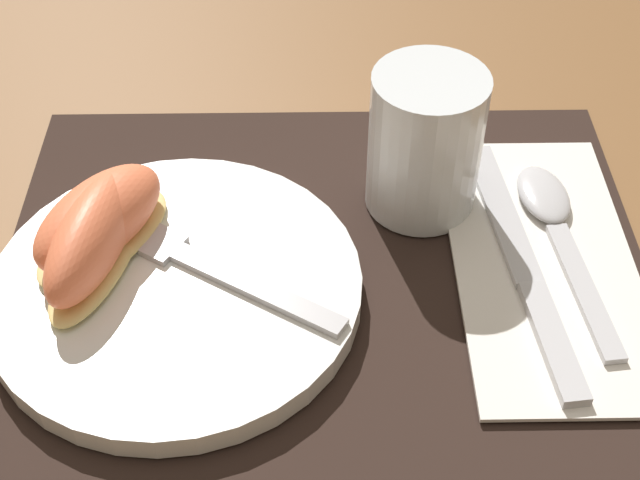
# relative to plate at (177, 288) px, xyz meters

# --- Properties ---
(ground_plane) EXTENTS (3.00, 3.00, 0.00)m
(ground_plane) POSITION_rel_plate_xyz_m (0.09, 0.02, -0.01)
(ground_plane) COLOR brown
(placemat) EXTENTS (0.42, 0.35, 0.00)m
(placemat) POSITION_rel_plate_xyz_m (0.09, 0.02, -0.01)
(placemat) COLOR black
(placemat) RESTS_ON ground_plane
(plate) EXTENTS (0.23, 0.23, 0.02)m
(plate) POSITION_rel_plate_xyz_m (0.00, 0.00, 0.00)
(plate) COLOR white
(plate) RESTS_ON placemat
(juice_glass) EXTENTS (0.08, 0.08, 0.10)m
(juice_glass) POSITION_rel_plate_xyz_m (0.16, 0.09, 0.04)
(juice_glass) COLOR silver
(juice_glass) RESTS_ON placemat
(napkin) EXTENTS (0.12, 0.24, 0.00)m
(napkin) POSITION_rel_plate_xyz_m (0.23, 0.02, -0.01)
(napkin) COLOR white
(napkin) RESTS_ON placemat
(knife) EXTENTS (0.04, 0.23, 0.01)m
(knife) POSITION_rel_plate_xyz_m (0.22, 0.02, -0.00)
(knife) COLOR #BCBCC1
(knife) RESTS_ON napkin
(spoon) EXTENTS (0.04, 0.17, 0.01)m
(spoon) POSITION_rel_plate_xyz_m (0.25, 0.06, -0.00)
(spoon) COLOR #BCBCC1
(spoon) RESTS_ON napkin
(fork) EXTENTS (0.18, 0.12, 0.00)m
(fork) POSITION_rel_plate_xyz_m (0.01, 0.02, 0.01)
(fork) COLOR #BCBCC1
(fork) RESTS_ON plate
(citrus_wedge_0) EXTENTS (0.10, 0.12, 0.04)m
(citrus_wedge_0) POSITION_rel_plate_xyz_m (-0.05, 0.03, 0.03)
(citrus_wedge_0) COLOR #F4DB84
(citrus_wedge_0) RESTS_ON plate
(citrus_wedge_1) EXTENTS (0.07, 0.13, 0.05)m
(citrus_wedge_1) POSITION_rel_plate_xyz_m (-0.05, 0.01, 0.03)
(citrus_wedge_1) COLOR #F4DB84
(citrus_wedge_1) RESTS_ON plate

